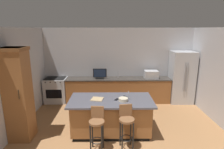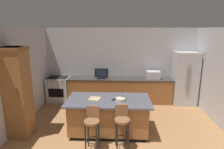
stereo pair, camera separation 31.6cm
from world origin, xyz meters
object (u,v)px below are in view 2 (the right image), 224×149
(bar_stool_right, at_px, (122,123))
(cell_phone, at_px, (114,99))
(microwave, at_px, (153,75))
(fruit_bowl, at_px, (120,100))
(cabinet_tower, at_px, (18,92))
(tv_monitor, at_px, (101,74))
(tv_remote, at_px, (124,97))
(cutting_board, at_px, (95,99))
(refrigerator, at_px, (184,78))
(range_oven, at_px, (59,89))
(kitchen_island, at_px, (109,116))
(bar_stool_left, at_px, (92,125))

(bar_stool_right, bearing_deg, cell_phone, 100.09)
(microwave, xyz_separation_m, fruit_bowl, (-1.18, -2.27, -0.07))
(cabinet_tower, xyz_separation_m, tv_monitor, (1.81, 2.34, -0.11))
(tv_monitor, distance_m, cell_phone, 2.20)
(tv_monitor, relative_size, tv_remote, 2.86)
(fruit_bowl, distance_m, cutting_board, 0.66)
(bar_stool_right, distance_m, cutting_board, 1.00)
(cell_phone, bearing_deg, cutting_board, -152.27)
(refrigerator, relative_size, range_oven, 2.05)
(range_oven, xyz_separation_m, cell_phone, (2.16, -2.18, 0.47))
(kitchen_island, relative_size, bar_stool_left, 2.10)
(bar_stool_right, bearing_deg, kitchen_island, 110.39)
(fruit_bowl, bearing_deg, cabinet_tower, -177.30)
(cabinet_tower, xyz_separation_m, tv_remote, (2.59, 0.38, -0.24))
(range_oven, distance_m, cutting_board, 2.77)
(range_oven, height_order, cutting_board, cutting_board)
(tv_remote, bearing_deg, range_oven, 107.58)
(range_oven, distance_m, cabinet_tower, 2.50)
(cabinet_tower, xyz_separation_m, bar_stool_left, (1.89, -0.51, -0.56))
(range_oven, relative_size, cell_phone, 6.11)
(bar_stool_left, bearing_deg, cutting_board, 97.34)
(range_oven, height_order, microwave, microwave)
(cutting_board, bearing_deg, refrigerator, 35.75)
(kitchen_island, xyz_separation_m, cutting_board, (-0.35, 0.01, 0.46))
(cutting_board, bearing_deg, microwave, 49.72)
(microwave, bearing_deg, refrigerator, -2.35)
(tv_monitor, distance_m, bar_stool_right, 2.89)
(refrigerator, bearing_deg, kitchen_island, -140.67)
(fruit_bowl, distance_m, cell_phone, 0.19)
(cabinet_tower, xyz_separation_m, fruit_bowl, (2.50, 0.12, -0.21))
(kitchen_island, xyz_separation_m, tv_monitor, (-0.39, 2.11, 0.59))
(microwave, bearing_deg, cell_phone, -121.56)
(refrigerator, height_order, tv_monitor, refrigerator)
(tv_monitor, bearing_deg, cell_phone, -76.01)
(bar_stool_left, xyz_separation_m, tv_remote, (0.70, 0.88, 0.32))
(refrigerator, height_order, bar_stool_right, refrigerator)
(cell_phone, xyz_separation_m, cutting_board, (-0.49, 0.02, 0.01))
(kitchen_island, height_order, bar_stool_right, bar_stool_right)
(cabinet_tower, height_order, cutting_board, cabinet_tower)
(bar_stool_left, bearing_deg, bar_stool_right, 11.56)
(kitchen_island, xyz_separation_m, refrigerator, (2.59, 2.12, 0.47))
(cabinet_tower, distance_m, cell_phone, 2.37)
(range_oven, xyz_separation_m, tv_remote, (2.41, -2.01, 0.48))
(cabinet_tower, distance_m, bar_stool_left, 2.04)
(microwave, height_order, tv_remote, microwave)
(tv_monitor, bearing_deg, microwave, 1.59)
(cabinet_tower, relative_size, tv_remote, 13.29)
(bar_stool_right, bearing_deg, cabinet_tower, 163.26)
(fruit_bowl, bearing_deg, bar_stool_right, -85.91)
(kitchen_island, height_order, bar_stool_left, bar_stool_left)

